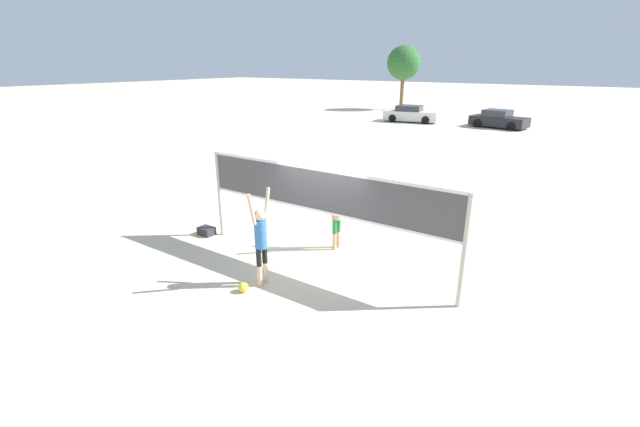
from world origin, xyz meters
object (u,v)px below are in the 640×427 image
at_px(volleyball, 243,287).
at_px(parked_car_far, 411,114).
at_px(gear_bag, 207,231).
at_px(tree_left_cluster, 404,63).
at_px(parked_car_near, 499,120).
at_px(volleyball_net, 320,197).
at_px(player_spiker, 261,236).
at_px(player_blocker, 337,210).

xyz_separation_m(volleyball, parked_car_far, (-8.45, 29.22, 0.51)).
distance_m(gear_bag, tree_left_cluster, 37.91).
height_order(gear_bag, parked_car_near, parked_car_near).
relative_size(volleyball_net, tree_left_cluster, 1.10).
bearing_deg(player_spiker, volleyball_net, -17.62).
distance_m(player_blocker, parked_car_far, 27.51).
relative_size(player_blocker, parked_car_near, 0.48).
distance_m(volleyball_net, volleyball, 2.78).
relative_size(parked_car_near, parked_car_far, 0.92).
bearing_deg(gear_bag, tree_left_cluster, 105.54).
bearing_deg(volleyball_net, player_blocker, 99.91).
bearing_deg(player_spiker, gear_bag, 68.82).
xyz_separation_m(player_blocker, tree_left_cluster, (-13.81, 34.89, 3.63)).
bearing_deg(player_blocker, player_spiker, -6.84).
xyz_separation_m(volleyball, gear_bag, (-3.28, 1.84, 0.00)).
height_order(player_blocker, volleyball, player_blocker).
relative_size(volleyball_net, player_blocker, 3.36).
relative_size(volleyball_net, parked_car_far, 1.50).
bearing_deg(player_blocker, volleyball, -7.98).
height_order(volleyball_net, player_blocker, volleyball_net).
xyz_separation_m(gear_bag, parked_car_near, (1.85, 28.01, 0.50)).
distance_m(parked_car_near, parked_car_far, 7.05).
bearing_deg(tree_left_cluster, player_spiker, -70.25).
relative_size(player_blocker, volleyball, 9.38).
relative_size(volleyball_net, volleyball, 31.52).
bearing_deg(parked_car_far, tree_left_cluster, 110.01).
bearing_deg(parked_car_far, player_spiker, -82.31).
distance_m(volleyball_net, gear_bag, 4.27).
height_order(parked_car_near, parked_car_far, parked_car_far).
bearing_deg(volleyball, gear_bag, 150.71).
height_order(volleyball_net, parked_car_far, volleyball_net).
bearing_deg(parked_car_near, volleyball_net, -76.92).
bearing_deg(tree_left_cluster, volleyball, -70.67).
relative_size(player_blocker, parked_car_far, 0.45).
distance_m(volleyball_net, parked_car_far, 28.61).
distance_m(gear_bag, parked_car_far, 27.87).
relative_size(gear_bag, parked_car_far, 0.10).
xyz_separation_m(volleyball_net, player_blocker, (-0.19, 1.07, -0.68)).
height_order(player_blocker, parked_car_far, player_blocker).
xyz_separation_m(parked_car_near, tree_left_cluster, (-11.93, 8.23, 4.14)).
height_order(volleyball, parked_car_far, parked_car_far).
height_order(volleyball, parked_car_near, parked_car_near).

